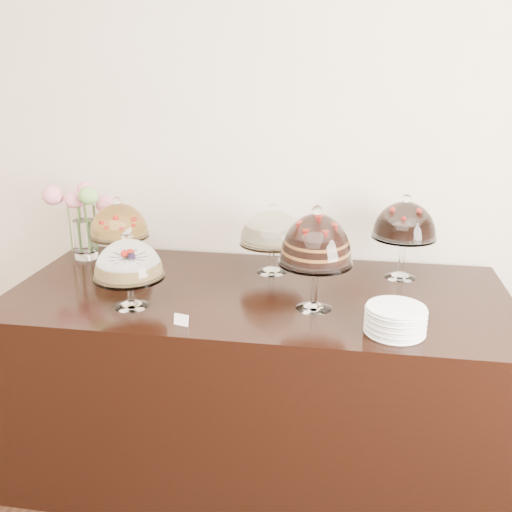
% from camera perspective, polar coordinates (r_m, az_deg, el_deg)
% --- Properties ---
extents(wall_back, '(5.00, 0.04, 3.00)m').
position_cam_1_polar(wall_back, '(2.96, -2.24, 11.66)').
color(wall_back, beige).
rests_on(wall_back, ground).
extents(display_counter, '(2.20, 1.00, 0.90)m').
position_cam_1_polar(display_counter, '(2.74, 0.17, -12.23)').
color(display_counter, black).
rests_on(display_counter, ground).
extents(cake_stand_sugar_sponge, '(0.29, 0.29, 0.32)m').
position_cam_1_polar(cake_stand_sugar_sponge, '(2.38, -12.64, -0.65)').
color(cake_stand_sugar_sponge, white).
rests_on(cake_stand_sugar_sponge, display_counter).
extents(cake_stand_choco_layer, '(0.30, 0.30, 0.44)m').
position_cam_1_polar(cake_stand_choco_layer, '(2.28, 6.02, 1.30)').
color(cake_stand_choco_layer, white).
rests_on(cake_stand_choco_layer, display_counter).
extents(cake_stand_cheesecake, '(0.32, 0.32, 0.34)m').
position_cam_1_polar(cake_stand_cheesecake, '(2.71, 1.63, 2.65)').
color(cake_stand_cheesecake, white).
rests_on(cake_stand_cheesecake, display_counter).
extents(cake_stand_dark_choco, '(0.30, 0.30, 0.40)m').
position_cam_1_polar(cake_stand_dark_choco, '(2.71, 14.65, 3.16)').
color(cake_stand_dark_choco, white).
rests_on(cake_stand_dark_choco, display_counter).
extents(cake_stand_fruit_tart, '(0.30, 0.30, 0.34)m').
position_cam_1_polar(cake_stand_fruit_tart, '(2.92, -13.56, 3.22)').
color(cake_stand_fruit_tart, white).
rests_on(cake_stand_fruit_tart, display_counter).
extents(flower_vase, '(0.33, 0.27, 0.40)m').
position_cam_1_polar(flower_vase, '(3.04, -16.87, 4.27)').
color(flower_vase, white).
rests_on(flower_vase, display_counter).
extents(plate_stack, '(0.22, 0.22, 0.10)m').
position_cam_1_polar(plate_stack, '(2.20, 13.76, -6.22)').
color(plate_stack, white).
rests_on(plate_stack, display_counter).
extents(price_card_left, '(0.06, 0.03, 0.04)m').
position_cam_1_polar(price_card_left, '(2.23, -7.50, -6.35)').
color(price_card_left, white).
rests_on(price_card_left, display_counter).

